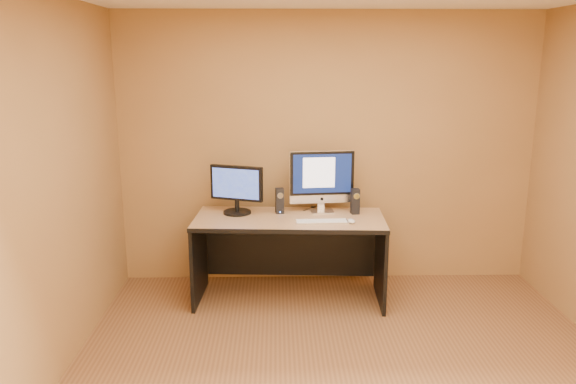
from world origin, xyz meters
The scene contains 10 objects.
walls centered at (0.00, 0.00, 1.30)m, with size 4.00×4.00×2.60m, color olive, non-canonical shape.
desk centered at (-0.38, 1.46, 0.39)m, with size 1.69×0.74×0.78m, color tan, non-canonical shape.
imac centered at (-0.07, 1.66, 1.07)m, with size 0.60×0.22×0.58m, color silver, non-canonical shape.
second_monitor centered at (-0.85, 1.61, 1.00)m, with size 0.51×0.25×0.44m, color black, non-canonical shape.
speaker_left centered at (-0.46, 1.62, 0.90)m, with size 0.07×0.08×0.23m, color black, non-canonical shape.
speaker_right centered at (0.22, 1.58, 0.90)m, with size 0.07×0.08×0.23m, color black, non-canonical shape.
keyboard centered at (-0.10, 1.31, 0.79)m, with size 0.45×0.12×0.02m, color silver.
mouse centered at (0.15, 1.29, 0.80)m, with size 0.06×0.11×0.04m, color silver.
cable_a centered at (-0.12, 1.73, 0.78)m, with size 0.01×0.01×0.23m, color black.
cable_b centered at (-0.18, 1.75, 0.78)m, with size 0.01×0.01×0.19m, color black.
Camera 1 is at (-0.49, -3.34, 2.18)m, focal length 35.00 mm.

